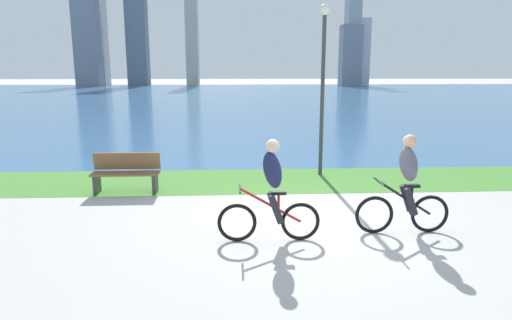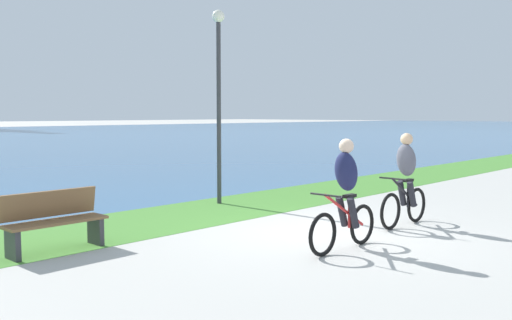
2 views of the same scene
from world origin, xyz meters
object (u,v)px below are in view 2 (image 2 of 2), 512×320
object	(u,v)px
cyclist_lead	(345,195)
cyclist_trailing	(405,180)
lamppost_tall	(219,80)
bench_near_path	(54,221)

from	to	relation	value
cyclist_lead	cyclist_trailing	xyz separation A→B (m)	(2.29, 0.24, 0.01)
cyclist_lead	lamppost_tall	xyz separation A→B (m)	(1.71, 4.59, 1.97)
cyclist_lead	lamppost_tall	distance (m)	5.28
cyclist_lead	bench_near_path	distance (m)	4.35
lamppost_tall	cyclist_lead	bearing A→B (deg)	-110.44
bench_near_path	cyclist_lead	bearing A→B (deg)	-45.59
cyclist_lead	cyclist_trailing	bearing A→B (deg)	6.07
bench_near_path	lamppost_tall	bearing A→B (deg)	17.44
cyclist_trailing	lamppost_tall	world-z (taller)	lamppost_tall
lamppost_tall	bench_near_path	bearing A→B (deg)	-162.56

